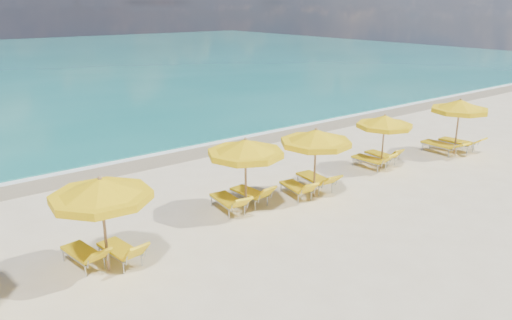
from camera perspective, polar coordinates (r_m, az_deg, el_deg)
ground_plane at (r=16.62m, az=3.19°, el=-5.18°), size 120.00×120.00×0.00m
wet_sand_band at (r=22.39m, az=-9.31°, el=0.67°), size 120.00×2.60×0.01m
foam_line at (r=23.07m, az=-10.28°, el=1.12°), size 120.00×1.20×0.03m
whitecap_far at (r=40.38m, az=-10.82°, el=8.12°), size 18.00×0.30×0.05m
umbrella_1 at (r=12.44m, az=-17.32°, el=-3.37°), size 3.10×3.10×2.51m
umbrella_2 at (r=15.45m, az=-1.21°, el=1.30°), size 2.56×2.56×2.46m
umbrella_3 at (r=16.80m, az=6.86°, el=2.51°), size 2.82×2.82×2.45m
umbrella_4 at (r=20.38m, az=14.48°, el=4.21°), size 2.30×2.30×2.24m
umbrella_5 at (r=23.46m, az=22.27°, el=5.68°), size 2.67×2.67×2.48m
lounger_1_left at (r=13.63m, az=-19.04°, el=-10.56°), size 0.82×1.77×0.80m
lounger_1_right at (r=13.51m, az=-15.17°, el=-10.42°), size 0.82×1.76×0.85m
lounger_2_left at (r=16.06m, az=-3.19°, el=-5.14°), size 0.82×1.89×0.83m
lounger_2_right at (r=16.68m, az=-0.66°, el=-4.24°), size 0.71×1.78×0.86m
lounger_3_left at (r=17.27m, az=4.64°, el=-3.55°), size 0.86×1.76×0.81m
lounger_3_right at (r=18.03m, az=6.80°, el=-2.60°), size 0.90×2.02×0.86m
lounger_4_left at (r=20.65m, az=12.92°, el=-0.34°), size 0.72×1.85×0.85m
lounger_4_right at (r=21.47m, az=14.10°, el=0.22°), size 0.64×1.68×0.81m
lounger_5_left at (r=23.60m, az=20.30°, el=1.28°), size 0.69×2.06×0.75m
lounger_5_right at (r=24.40m, az=22.06°, el=1.58°), size 0.77×2.02×0.81m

